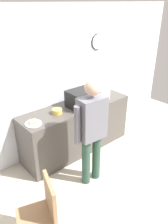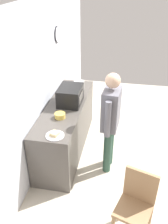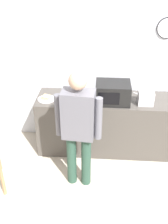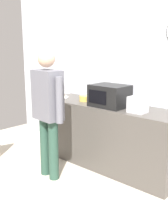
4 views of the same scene
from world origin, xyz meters
name	(u,v)px [view 3 (image 3 of 4)]	position (x,y,z in m)	size (l,w,h in m)	color
ground_plane	(124,207)	(0.00, 0.00, 0.00)	(6.00, 6.00, 0.00)	beige
back_wall	(125,67)	(0.00, 1.60, 1.30)	(5.40, 0.13, 2.60)	silver
kitchen_counter	(106,124)	(-0.25, 1.22, 0.46)	(2.15, 0.62, 0.93)	#4C4742
microwave	(113,93)	(-0.18, 1.14, 1.08)	(0.50, 0.39, 0.30)	black
sandwich_plate	(46,98)	(-1.17, 1.13, 0.95)	(0.26, 0.26, 0.07)	white
salad_bowl	(79,96)	(-0.68, 1.19, 0.97)	(0.17, 0.17, 0.08)	gold
toaster	(146,98)	(0.30, 1.10, 1.03)	(0.22, 0.18, 0.20)	silver
fork_utensil	(143,99)	(0.29, 1.24, 0.93)	(0.17, 0.02, 0.01)	silver
spoon_utensil	(138,94)	(0.23, 1.40, 0.93)	(0.17, 0.02, 0.01)	silver
person_standing	(78,124)	(-0.62, 0.41, 0.99)	(0.59, 0.28, 1.70)	#29493B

